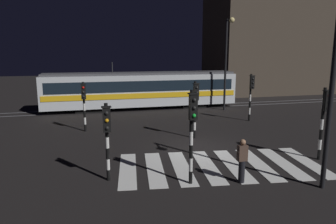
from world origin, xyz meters
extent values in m
plane|color=black|center=(0.00, 0.00, 0.00)|extent=(120.00, 120.00, 0.00)
cube|color=#59595E|center=(0.00, 11.52, 0.01)|extent=(80.00, 0.12, 0.03)
cube|color=#59595E|center=(0.00, 12.95, 0.01)|extent=(80.00, 0.12, 0.03)
cube|color=silver|center=(-3.99, -2.15, 0.01)|extent=(1.26, 4.11, 0.02)
cube|color=silver|center=(-2.85, -2.31, 0.01)|extent=(1.26, 4.11, 0.02)
cube|color=silver|center=(-1.71, -2.47, 0.01)|extent=(1.26, 4.11, 0.02)
cube|color=silver|center=(-0.57, -2.63, 0.01)|extent=(1.26, 4.11, 0.02)
cube|color=silver|center=(0.57, -2.79, 0.01)|extent=(1.26, 4.11, 0.02)
cube|color=silver|center=(1.71, -2.95, 0.01)|extent=(1.26, 4.11, 0.02)
cube|color=silver|center=(2.85, -3.11, 0.01)|extent=(1.26, 4.11, 0.02)
cube|color=silver|center=(3.99, -3.27, 0.01)|extent=(1.26, 4.11, 0.02)
cylinder|color=black|center=(4.77, -3.12, 0.24)|extent=(0.14, 0.14, 0.48)
cylinder|color=white|center=(4.77, -3.12, 0.72)|extent=(0.14, 0.14, 0.48)
cylinder|color=black|center=(4.77, -3.12, 1.20)|extent=(0.14, 0.14, 0.48)
cylinder|color=white|center=(4.77, -3.12, 1.68)|extent=(0.14, 0.14, 0.48)
cylinder|color=black|center=(4.77, -3.12, 2.16)|extent=(0.14, 0.14, 0.48)
cylinder|color=white|center=(4.77, -3.12, 2.64)|extent=(0.14, 0.14, 0.48)
cylinder|color=black|center=(4.77, -3.12, 3.12)|extent=(0.14, 0.14, 0.48)
cube|color=black|center=(4.77, -3.29, 2.76)|extent=(0.28, 0.20, 0.90)
sphere|color=red|center=(4.77, -3.40, 3.04)|extent=(0.14, 0.14, 0.14)
sphere|color=black|center=(4.77, -3.40, 2.76)|extent=(0.14, 0.14, 0.14)
sphere|color=black|center=(4.77, -3.40, 2.48)|extent=(0.14, 0.14, 0.14)
cube|color=black|center=(4.77, -3.29, 3.25)|extent=(0.36, 0.24, 0.04)
cylinder|color=black|center=(5.89, 5.24, 0.24)|extent=(0.14, 0.14, 0.49)
cylinder|color=white|center=(5.89, 5.24, 0.73)|extent=(0.14, 0.14, 0.49)
cylinder|color=black|center=(5.89, 5.24, 1.22)|extent=(0.14, 0.14, 0.49)
cylinder|color=white|center=(5.89, 5.24, 1.71)|extent=(0.14, 0.14, 0.49)
cylinder|color=black|center=(5.89, 5.24, 2.20)|extent=(0.14, 0.14, 0.49)
cylinder|color=white|center=(5.89, 5.24, 2.69)|extent=(0.14, 0.14, 0.49)
cylinder|color=black|center=(5.89, 5.24, 3.18)|extent=(0.14, 0.14, 0.49)
cube|color=black|center=(5.89, 5.07, 2.82)|extent=(0.28, 0.20, 0.90)
sphere|color=black|center=(5.89, 4.96, 3.10)|extent=(0.14, 0.14, 0.14)
sphere|color=black|center=(5.89, 4.96, 2.82)|extent=(0.14, 0.14, 0.14)
sphere|color=black|center=(5.89, 4.96, 2.54)|extent=(0.14, 0.14, 0.14)
cube|color=black|center=(5.89, 5.07, 3.31)|extent=(0.36, 0.24, 0.04)
cylinder|color=black|center=(-1.89, -4.18, 0.25)|extent=(0.14, 0.14, 0.51)
cylinder|color=white|center=(-1.89, -4.18, 0.76)|extent=(0.14, 0.14, 0.51)
cylinder|color=black|center=(-1.89, -4.18, 1.27)|extent=(0.14, 0.14, 0.51)
cylinder|color=white|center=(-1.89, -4.18, 1.78)|extent=(0.14, 0.14, 0.51)
cylinder|color=black|center=(-1.89, -4.18, 2.29)|extent=(0.14, 0.14, 0.51)
cylinder|color=white|center=(-1.89, -4.18, 2.80)|extent=(0.14, 0.14, 0.51)
cylinder|color=black|center=(-1.89, -4.18, 3.31)|extent=(0.14, 0.14, 0.51)
cube|color=black|center=(-1.89, -4.35, 2.96)|extent=(0.28, 0.20, 0.90)
sphere|color=black|center=(-1.89, -4.46, 3.24)|extent=(0.14, 0.14, 0.14)
sphere|color=black|center=(-1.89, -4.46, 2.96)|extent=(0.14, 0.14, 0.14)
sphere|color=green|center=(-1.89, -4.46, 2.68)|extent=(0.14, 0.14, 0.14)
cube|color=black|center=(-1.89, -4.35, 3.45)|extent=(0.36, 0.24, 0.04)
cylinder|color=black|center=(0.42, 1.84, 0.24)|extent=(0.14, 0.14, 0.47)
cylinder|color=white|center=(0.42, 1.84, 0.71)|extent=(0.14, 0.14, 0.47)
cylinder|color=black|center=(0.42, 1.84, 1.18)|extent=(0.14, 0.14, 0.47)
cylinder|color=white|center=(0.42, 1.84, 1.65)|extent=(0.14, 0.14, 0.47)
cylinder|color=black|center=(0.42, 1.84, 2.13)|extent=(0.14, 0.14, 0.47)
cylinder|color=white|center=(0.42, 1.84, 2.60)|extent=(0.14, 0.14, 0.47)
cylinder|color=black|center=(0.42, 1.84, 3.07)|extent=(0.14, 0.14, 0.47)
cube|color=black|center=(0.42, 1.67, 2.71)|extent=(0.28, 0.20, 0.90)
sphere|color=black|center=(0.42, 1.56, 2.99)|extent=(0.14, 0.14, 0.14)
sphere|color=black|center=(0.42, 1.56, 2.71)|extent=(0.14, 0.14, 0.14)
sphere|color=black|center=(0.42, 1.56, 2.43)|extent=(0.14, 0.14, 0.14)
cube|color=black|center=(0.42, 1.67, 3.20)|extent=(0.36, 0.24, 0.04)
cylinder|color=black|center=(-5.72, 5.14, 0.22)|extent=(0.14, 0.14, 0.45)
cylinder|color=white|center=(-5.72, 5.14, 0.67)|extent=(0.14, 0.14, 0.45)
cylinder|color=black|center=(-5.72, 5.14, 1.12)|extent=(0.14, 0.14, 0.45)
cylinder|color=white|center=(-5.72, 5.14, 1.56)|extent=(0.14, 0.14, 0.45)
cylinder|color=black|center=(-5.72, 5.14, 2.01)|extent=(0.14, 0.14, 0.45)
cylinder|color=white|center=(-5.72, 5.14, 2.46)|extent=(0.14, 0.14, 0.45)
cylinder|color=black|center=(-5.72, 5.14, 2.91)|extent=(0.14, 0.14, 0.45)
cube|color=black|center=(-5.72, 4.97, 2.53)|extent=(0.28, 0.20, 0.90)
sphere|color=red|center=(-5.72, 4.86, 2.81)|extent=(0.14, 0.14, 0.14)
sphere|color=black|center=(-5.72, 4.86, 2.53)|extent=(0.14, 0.14, 0.14)
sphere|color=black|center=(-5.72, 4.86, 2.25)|extent=(0.14, 0.14, 0.14)
cube|color=black|center=(-5.72, 4.97, 3.02)|extent=(0.36, 0.24, 0.04)
cylinder|color=black|center=(-4.85, -3.05, 0.22)|extent=(0.14, 0.14, 0.43)
cylinder|color=white|center=(-4.85, -3.05, 0.65)|extent=(0.14, 0.14, 0.43)
cylinder|color=black|center=(-4.85, -3.05, 1.08)|extent=(0.14, 0.14, 0.43)
cylinder|color=white|center=(-4.85, -3.05, 1.52)|extent=(0.14, 0.14, 0.43)
cylinder|color=black|center=(-4.85, -3.05, 1.95)|extent=(0.14, 0.14, 0.43)
cylinder|color=white|center=(-4.85, -3.05, 2.38)|extent=(0.14, 0.14, 0.43)
cylinder|color=black|center=(-4.85, -3.05, 2.81)|extent=(0.14, 0.14, 0.43)
cube|color=black|center=(-4.85, -3.22, 2.43)|extent=(0.28, 0.20, 0.90)
sphere|color=black|center=(-4.85, -3.33, 2.71)|extent=(0.14, 0.14, 0.14)
sphere|color=orange|center=(-4.85, -3.33, 2.43)|extent=(0.14, 0.14, 0.14)
sphere|color=black|center=(-4.85, -3.33, 2.15)|extent=(0.14, 0.14, 0.14)
cube|color=black|center=(-4.85, -3.22, 2.92)|extent=(0.36, 0.24, 0.04)
cylinder|color=black|center=(6.04, 9.84, 3.85)|extent=(0.18, 0.18, 7.69)
cylinder|color=black|center=(6.04, 9.39, 7.59)|extent=(0.10, 0.90, 0.10)
sphere|color=#F9E08C|center=(6.04, 8.94, 7.51)|extent=(0.44, 0.44, 0.44)
cylinder|color=black|center=(2.67, -5.75, 3.38)|extent=(0.18, 0.18, 6.76)
cube|color=silver|center=(-0.80, 12.23, 1.70)|extent=(16.90, 2.50, 2.70)
cube|color=yellow|center=(-0.80, 10.96, 1.35)|extent=(16.57, 0.04, 0.44)
cube|color=yellow|center=(-0.80, 13.50, 1.35)|extent=(16.57, 0.04, 0.44)
cube|color=black|center=(-0.80, 10.97, 2.15)|extent=(16.06, 0.03, 0.90)
cube|color=#4C4C51|center=(-0.80, 12.23, 3.15)|extent=(16.57, 2.30, 0.20)
cylinder|color=#262628|center=(-3.34, 12.23, 3.65)|extent=(0.08, 0.08, 1.00)
cube|color=black|center=(3.85, 12.23, 0.17)|extent=(2.20, 2.00, 0.35)
cube|color=black|center=(-5.45, 12.23, 0.17)|extent=(2.20, 2.00, 0.35)
sphere|color=#F9F2CC|center=(7.70, 12.23, 1.30)|extent=(0.24, 0.24, 0.24)
cylinder|color=black|center=(0.01, -4.58, 0.44)|extent=(0.24, 0.24, 0.88)
cube|color=#4C382D|center=(0.01, -4.58, 1.18)|extent=(0.36, 0.22, 0.60)
sphere|color=#9E7051|center=(0.01, -4.58, 1.60)|extent=(0.22, 0.22, 0.22)
cube|color=#42382D|center=(16.73, 20.27, 6.94)|extent=(14.59, 8.00, 13.88)
camera|label=1|loc=(-5.49, -14.47, 4.82)|focal=32.77mm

